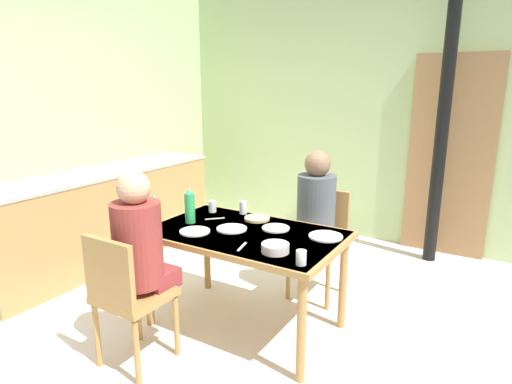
{
  "coord_description": "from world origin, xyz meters",
  "views": [
    {
      "loc": [
        1.73,
        -2.28,
        1.71
      ],
      "look_at": [
        0.21,
        0.25,
        0.97
      ],
      "focal_mm": 30.31,
      "sensor_mm": 36.0,
      "label": 1
    }
  ],
  "objects": [
    {
      "name": "cutlery_fork_near",
      "position": [
        0.35,
        -0.16,
        0.72
      ],
      "size": [
        0.05,
        0.15,
        0.0
      ],
      "primitive_type": "cube",
      "rotation": [
        0.0,
        0.0,
        1.8
      ],
      "color": "silver",
      "rests_on": "dining_table"
    },
    {
      "name": "door_wooden",
      "position": [
        1.19,
        2.35,
        1.0
      ],
      "size": [
        0.8,
        0.05,
        2.0
      ],
      "primitive_type": "cube",
      "color": "#976D45",
      "rests_on": "ground_plane"
    },
    {
      "name": "serving_bowl_center",
      "position": [
        0.57,
        -0.12,
        0.75
      ],
      "size": [
        0.17,
        0.17,
        0.05
      ],
      "primitive_type": "cylinder",
      "color": "silver",
      "rests_on": "dining_table"
    },
    {
      "name": "dinner_plate_far_center",
      "position": [
        -0.08,
        -0.09,
        0.73
      ],
      "size": [
        0.21,
        0.21,
        0.01
      ],
      "primitive_type": "cylinder",
      "color": "white",
      "rests_on": "dining_table"
    },
    {
      "name": "cutlery_knife_near",
      "position": [
        -0.14,
        0.22,
        0.72
      ],
      "size": [
        0.11,
        0.12,
        0.0
      ],
      "primitive_type": "cube",
      "rotation": [
        0.0,
        0.0,
        0.82
      ],
      "color": "silver",
      "rests_on": "dining_table"
    },
    {
      "name": "drinking_glass_by_near_diner",
      "position": [
        -0.03,
        0.44,
        0.77
      ],
      "size": [
        0.06,
        0.06,
        0.1
      ],
      "primitive_type": "cylinder",
      "color": "silver",
      "rests_on": "dining_table"
    },
    {
      "name": "person_near_diner",
      "position": [
        -0.15,
        -0.53,
        0.78
      ],
      "size": [
        0.3,
        0.37,
        0.77
      ],
      "color": "maroon",
      "rests_on": "ground_plane"
    },
    {
      "name": "stove_pipe_column",
      "position": [
        1.13,
        2.08,
        1.43
      ],
      "size": [
        0.12,
        0.12,
        2.86
      ],
      "primitive_type": "cylinder",
      "color": "black",
      "rests_on": "ground_plane"
    },
    {
      "name": "dinner_plate_far_side",
      "position": [
        0.37,
        0.26,
        0.73
      ],
      "size": [
        0.19,
        0.19,
        0.01
      ],
      "primitive_type": "cylinder",
      "color": "white",
      "rests_on": "dining_table"
    },
    {
      "name": "wall_left",
      "position": [
        -1.98,
        0.61,
        1.43
      ],
      "size": [
        0.1,
        3.65,
        2.86
      ],
      "primitive_type": "cube",
      "color": "#A5BB82",
      "rests_on": "ground_plane"
    },
    {
      "name": "dinner_plate_near_right",
      "position": [
        0.11,
        0.09,
        0.73
      ],
      "size": [
        0.21,
        0.21,
        0.01
      ],
      "primitive_type": "cylinder",
      "color": "white",
      "rests_on": "dining_table"
    },
    {
      "name": "chair_far_diner",
      "position": [
        0.46,
        0.86,
        0.5
      ],
      "size": [
        0.4,
        0.4,
        0.87
      ],
      "rotation": [
        0.0,
        0.0,
        3.14
      ],
      "color": "#A57840",
      "rests_on": "ground_plane"
    },
    {
      "name": "water_bottle_green_far",
      "position": [
        -0.36,
        -0.18,
        0.84
      ],
      "size": [
        0.06,
        0.06,
        0.26
      ],
      "color": "#338868",
      "rests_on": "dining_table"
    },
    {
      "name": "person_far_diner",
      "position": [
        0.46,
        0.72,
        0.78
      ],
      "size": [
        0.3,
        0.37,
        0.77
      ],
      "rotation": [
        0.0,
        0.0,
        3.14
      ],
      "color": "#465951",
      "rests_on": "ground_plane"
    },
    {
      "name": "drinking_glass_spare_center",
      "position": [
        -0.26,
        0.36,
        0.77
      ],
      "size": [
        0.06,
        0.06,
        0.09
      ],
      "primitive_type": "cylinder",
      "color": "silver",
      "rests_on": "dining_table"
    },
    {
      "name": "dining_table",
      "position": [
        0.21,
        0.1,
        0.65
      ],
      "size": [
        1.35,
        0.83,
        0.72
      ],
      "color": "#A57840",
      "rests_on": "ground_plane"
    },
    {
      "name": "drinking_glass_by_far_diner",
      "position": [
        0.78,
        -0.21,
        0.76
      ],
      "size": [
        0.06,
        0.06,
        0.09
      ],
      "primitive_type": "cylinder",
      "color": "silver",
      "rests_on": "dining_table"
    },
    {
      "name": "ground_plane",
      "position": [
        0.0,
        0.0,
        0.0
      ],
      "size": [
        6.32,
        6.32,
        0.0
      ],
      "primitive_type": "plane",
      "color": "silver"
    },
    {
      "name": "dinner_plate_near_left",
      "position": [
        0.73,
        0.28,
        0.73
      ],
      "size": [
        0.23,
        0.23,
        0.01
      ],
      "primitive_type": "cylinder",
      "color": "white",
      "rests_on": "dining_table"
    },
    {
      "name": "water_bottle_green_near",
      "position": [
        -0.24,
        0.06,
        0.84
      ],
      "size": [
        0.08,
        0.08,
        0.26
      ],
      "color": "green",
      "rests_on": "dining_table"
    },
    {
      "name": "wall_back",
      "position": [
        0.0,
        2.43,
        1.43
      ],
      "size": [
        4.16,
        0.1,
        2.86
      ],
      "primitive_type": "cube",
      "color": "#A7BF83",
      "rests_on": "ground_plane"
    },
    {
      "name": "chair_near_diner",
      "position": [
        -0.15,
        -0.67,
        0.5
      ],
      "size": [
        0.4,
        0.4,
        0.87
      ],
      "color": "#A57840",
      "rests_on": "ground_plane"
    },
    {
      "name": "kitchen_counter",
      "position": [
        -1.65,
        0.43,
        0.45
      ],
      "size": [
        0.61,
        2.5,
        0.91
      ],
      "color": "#A37946",
      "rests_on": "ground_plane"
    },
    {
      "name": "bread_plate_sliced",
      "position": [
        0.14,
        0.37,
        0.73
      ],
      "size": [
        0.19,
        0.19,
        0.02
      ],
      "primitive_type": "cylinder",
      "color": "#DBB77A",
      "rests_on": "dining_table"
    }
  ]
}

